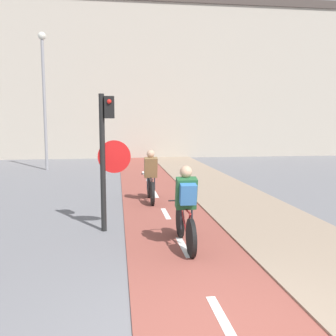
# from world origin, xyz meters

# --- Properties ---
(building_row_background) EXTENTS (60.00, 5.20, 10.05)m
(building_row_background) POSITION_xyz_m (0.00, 22.73, 5.03)
(building_row_background) COLOR #B2A899
(building_row_background) RESTS_ON ground_plane
(traffic_light_pole) EXTENTS (0.67, 0.25, 2.81)m
(traffic_light_pole) POSITION_xyz_m (-1.36, 4.29, 1.76)
(traffic_light_pole) COLOR black
(traffic_light_pole) RESTS_ON ground_plane
(street_lamp_far) EXTENTS (0.36, 0.36, 6.35)m
(street_lamp_far) POSITION_xyz_m (-4.48, 14.87, 3.91)
(street_lamp_far) COLOR gray
(street_lamp_far) RESTS_ON ground_plane
(cyclist_near) EXTENTS (0.46, 1.77, 1.49)m
(cyclist_near) POSITION_xyz_m (0.04, 3.04, 0.71)
(cyclist_near) COLOR black
(cyclist_near) RESTS_ON ground_plane
(cyclist_far) EXTENTS (0.46, 1.72, 1.48)m
(cyclist_far) POSITION_xyz_m (-0.23, 7.02, 0.67)
(cyclist_far) COLOR black
(cyclist_far) RESTS_ON ground_plane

